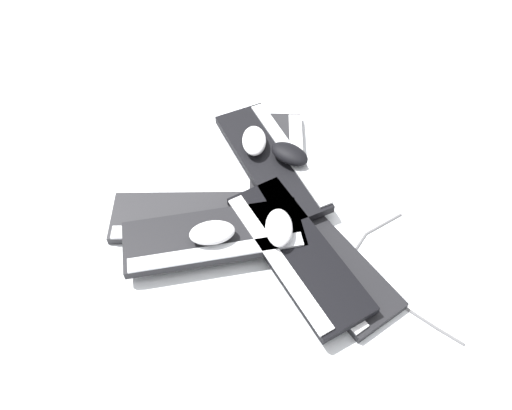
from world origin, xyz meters
name	(u,v)px	position (x,y,z in m)	size (l,w,h in m)	color
ground_plane	(254,235)	(0.00, 0.00, 0.00)	(3.20, 3.20, 0.00)	silver
keyboard_0	(321,255)	(0.17, 0.04, 0.01)	(0.46, 0.28, 0.03)	black
keyboard_1	(278,170)	(-0.08, 0.21, 0.01)	(0.38, 0.44, 0.03)	#232326
keyboard_2	(197,218)	(-0.15, -0.06, 0.01)	(0.44, 0.39, 0.03)	#232326
keyboard_3	(214,237)	(-0.06, -0.09, 0.04)	(0.41, 0.43, 0.03)	black
keyboard_4	(295,253)	(0.13, -0.01, 0.04)	(0.46, 0.31, 0.03)	black
keyboard_5	(272,161)	(-0.09, 0.20, 0.04)	(0.46, 0.34, 0.03)	black
mouse_0	(254,141)	(-0.16, 0.21, 0.08)	(0.11, 0.07, 0.04)	silver
mouse_1	(290,154)	(-0.05, 0.23, 0.08)	(0.11, 0.07, 0.04)	black
mouse_2	(212,233)	(-0.05, -0.10, 0.08)	(0.11, 0.07, 0.04)	silver
mouse_3	(279,228)	(0.07, 0.01, 0.08)	(0.11, 0.07, 0.04)	silver
cable_0	(391,273)	(0.33, 0.11, 0.00)	(0.33, 0.25, 0.01)	#59595B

